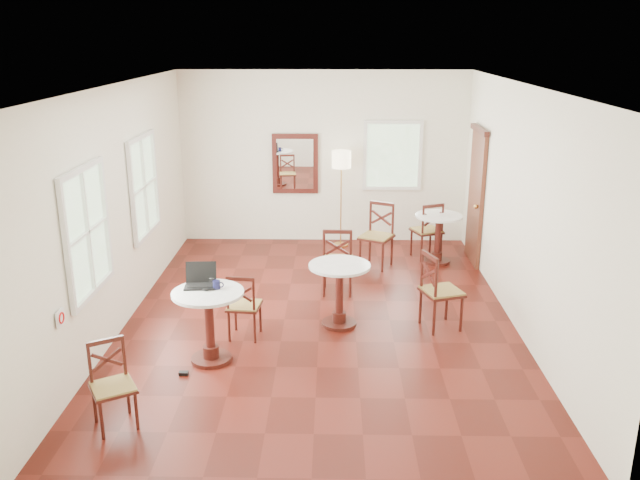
# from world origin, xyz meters

# --- Properties ---
(ground) EXTENTS (7.00, 7.00, 0.00)m
(ground) POSITION_xyz_m (0.00, 0.00, 0.00)
(ground) COLOR #54160E
(ground) RESTS_ON ground
(room_shell) EXTENTS (5.02, 7.02, 3.01)m
(room_shell) POSITION_xyz_m (-0.06, 0.27, 1.89)
(room_shell) COLOR white
(room_shell) RESTS_ON ground
(cafe_table_near) EXTENTS (0.80, 0.80, 0.85)m
(cafe_table_near) POSITION_xyz_m (-1.22, -1.15, 0.53)
(cafe_table_near) COLOR #431710
(cafe_table_near) RESTS_ON ground
(cafe_table_mid) EXTENTS (0.78, 0.78, 0.82)m
(cafe_table_mid) POSITION_xyz_m (0.25, -0.15, 0.51)
(cafe_table_mid) COLOR #431710
(cafe_table_mid) RESTS_ON ground
(cafe_table_back) EXTENTS (0.76, 0.76, 0.80)m
(cafe_table_back) POSITION_xyz_m (1.87, 2.30, 0.50)
(cafe_table_back) COLOR #431710
(cafe_table_back) RESTS_ON ground
(chair_near_a) EXTENTS (0.43, 0.43, 0.84)m
(chair_near_a) POSITION_xyz_m (-0.91, -0.53, 0.42)
(chair_near_a) COLOR #431710
(chair_near_a) RESTS_ON ground
(chair_near_b) EXTENTS (0.53, 0.53, 0.84)m
(chair_near_b) POSITION_xyz_m (-1.90, -2.45, 0.42)
(chair_near_b) COLOR #431710
(chair_near_b) RESTS_ON ground
(chair_mid_a) EXTENTS (0.47, 0.47, 0.99)m
(chair_mid_a) POSITION_xyz_m (0.23, 0.95, 0.49)
(chair_mid_a) COLOR #431710
(chair_mid_a) RESTS_ON ground
(chair_mid_b) EXTENTS (0.59, 0.59, 1.00)m
(chair_mid_b) POSITION_xyz_m (1.51, -0.20, 0.50)
(chair_mid_b) COLOR #431710
(chair_mid_b) RESTS_ON ground
(chair_back_a) EXTENTS (0.57, 0.57, 0.95)m
(chair_back_a) POSITION_xyz_m (1.73, 2.53, 0.47)
(chair_back_a) COLOR #431710
(chair_back_a) RESTS_ON ground
(chair_back_b) EXTENTS (0.63, 0.63, 1.02)m
(chair_back_b) POSITION_xyz_m (0.87, 2.10, 0.51)
(chair_back_b) COLOR #431710
(chair_back_b) RESTS_ON ground
(floor_lamp) EXTENTS (0.33, 0.33, 1.68)m
(floor_lamp) POSITION_xyz_m (0.31, 3.15, 1.43)
(floor_lamp) COLOR #BF8C3F
(floor_lamp) RESTS_ON ground
(laptop) EXTENTS (0.37, 0.31, 0.25)m
(laptop) POSITION_xyz_m (-1.33, -0.95, 0.91)
(laptop) COLOR black
(laptop) RESTS_ON cafe_table_near
(mouse) EXTENTS (0.10, 0.08, 0.03)m
(mouse) POSITION_xyz_m (-1.24, -1.13, 0.87)
(mouse) COLOR black
(mouse) RESTS_ON cafe_table_near
(navy_mug) EXTENTS (0.12, 0.08, 0.10)m
(navy_mug) POSITION_xyz_m (-1.13, -1.06, 0.90)
(navy_mug) COLOR black
(navy_mug) RESTS_ON cafe_table_near
(water_glass) EXTENTS (0.05, 0.05, 0.09)m
(water_glass) POSITION_xyz_m (-1.20, -0.97, 0.89)
(water_glass) COLOR white
(water_glass) RESTS_ON cafe_table_near
(power_adapter) EXTENTS (0.10, 0.06, 0.04)m
(power_adapter) POSITION_xyz_m (-1.46, -1.49, 0.02)
(power_adapter) COLOR black
(power_adapter) RESTS_ON ground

